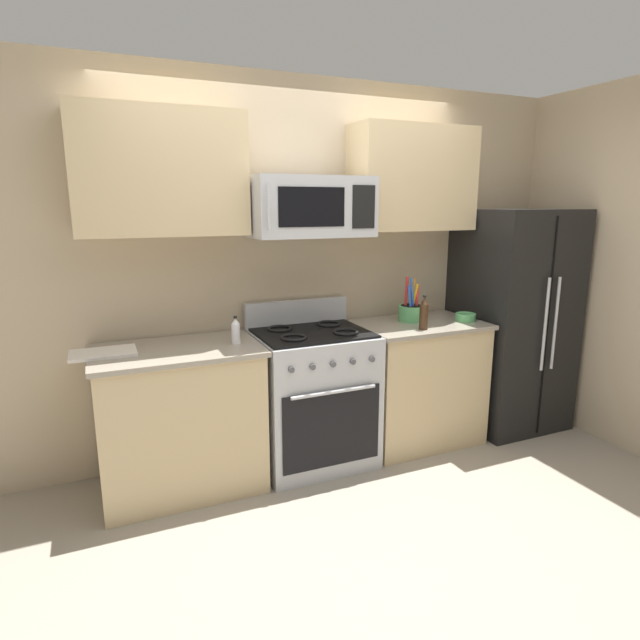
{
  "coord_description": "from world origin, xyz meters",
  "views": [
    {
      "loc": [
        -1.3,
        -2.5,
        1.75
      ],
      "look_at": [
        0.0,
        0.49,
        1.03
      ],
      "focal_mm": 29.33,
      "sensor_mm": 36.0,
      "label": 1
    }
  ],
  "objects_px": {
    "refrigerator": "(512,320)",
    "cutting_board": "(103,353)",
    "utensil_crock": "(412,312)",
    "microwave": "(310,207)",
    "bottle_soy": "(424,314)",
    "range_oven": "(312,396)",
    "prep_bowl": "(465,317)",
    "bottle_vinegar": "(236,331)"
  },
  "relations": [
    {
      "from": "bottle_vinegar",
      "to": "prep_bowl",
      "type": "distance_m",
      "value": 1.72
    },
    {
      "from": "utensil_crock",
      "to": "prep_bowl",
      "type": "bearing_deg",
      "value": -24.29
    },
    {
      "from": "bottle_soy",
      "to": "prep_bowl",
      "type": "relative_size",
      "value": 1.58
    },
    {
      "from": "microwave",
      "to": "bottle_soy",
      "type": "relative_size",
      "value": 3.24
    },
    {
      "from": "utensil_crock",
      "to": "refrigerator",
      "type": "bearing_deg",
      "value": -5.91
    },
    {
      "from": "cutting_board",
      "to": "prep_bowl",
      "type": "relative_size",
      "value": 2.41
    },
    {
      "from": "refrigerator",
      "to": "bottle_vinegar",
      "type": "distance_m",
      "value": 2.25
    },
    {
      "from": "refrigerator",
      "to": "prep_bowl",
      "type": "xyz_separation_m",
      "value": [
        -0.52,
        -0.07,
        0.08
      ]
    },
    {
      "from": "cutting_board",
      "to": "bottle_soy",
      "type": "distance_m",
      "value": 2.06
    },
    {
      "from": "bottle_soy",
      "to": "prep_bowl",
      "type": "bearing_deg",
      "value": 12.61
    },
    {
      "from": "range_oven",
      "to": "bottle_soy",
      "type": "relative_size",
      "value": 4.56
    },
    {
      "from": "microwave",
      "to": "bottle_vinegar",
      "type": "bearing_deg",
      "value": -171.92
    },
    {
      "from": "range_oven",
      "to": "cutting_board",
      "type": "height_order",
      "value": "range_oven"
    },
    {
      "from": "bottle_vinegar",
      "to": "prep_bowl",
      "type": "height_order",
      "value": "bottle_vinegar"
    },
    {
      "from": "range_oven",
      "to": "refrigerator",
      "type": "bearing_deg",
      "value": -0.58
    },
    {
      "from": "bottle_vinegar",
      "to": "range_oven",
      "type": "bearing_deg",
      "value": 5.13
    },
    {
      "from": "microwave",
      "to": "range_oven",
      "type": "bearing_deg",
      "value": -89.98
    },
    {
      "from": "microwave",
      "to": "bottle_soy",
      "type": "bearing_deg",
      "value": -16.0
    },
    {
      "from": "refrigerator",
      "to": "utensil_crock",
      "type": "height_order",
      "value": "refrigerator"
    },
    {
      "from": "range_oven",
      "to": "cutting_board",
      "type": "distance_m",
      "value": 1.37
    },
    {
      "from": "range_oven",
      "to": "prep_bowl",
      "type": "distance_m",
      "value": 1.28
    },
    {
      "from": "microwave",
      "to": "utensil_crock",
      "type": "distance_m",
      "value": 1.13
    },
    {
      "from": "prep_bowl",
      "to": "refrigerator",
      "type": "bearing_deg",
      "value": 7.98
    },
    {
      "from": "microwave",
      "to": "utensil_crock",
      "type": "xyz_separation_m",
      "value": [
        0.83,
        0.05,
        -0.76
      ]
    },
    {
      "from": "microwave",
      "to": "bottle_vinegar",
      "type": "xyz_separation_m",
      "value": [
        -0.53,
        -0.08,
        -0.75
      ]
    },
    {
      "from": "cutting_board",
      "to": "bottle_vinegar",
      "type": "bearing_deg",
      "value": -5.85
    },
    {
      "from": "cutting_board",
      "to": "bottle_vinegar",
      "type": "xyz_separation_m",
      "value": [
        0.76,
        -0.08,
        0.07
      ]
    },
    {
      "from": "range_oven",
      "to": "bottle_vinegar",
      "type": "bearing_deg",
      "value": -174.87
    },
    {
      "from": "range_oven",
      "to": "cutting_board",
      "type": "xyz_separation_m",
      "value": [
        -1.29,
        0.03,
        0.44
      ]
    },
    {
      "from": "bottle_vinegar",
      "to": "refrigerator",
      "type": "bearing_deg",
      "value": 0.77
    },
    {
      "from": "utensil_crock",
      "to": "prep_bowl",
      "type": "height_order",
      "value": "utensil_crock"
    },
    {
      "from": "refrigerator",
      "to": "cutting_board",
      "type": "xyz_separation_m",
      "value": [
        -3.0,
        0.05,
        0.06
      ]
    },
    {
      "from": "utensil_crock",
      "to": "bottle_soy",
      "type": "xyz_separation_m",
      "value": [
        -0.08,
        -0.26,
        0.04
      ]
    },
    {
      "from": "refrigerator",
      "to": "cutting_board",
      "type": "height_order",
      "value": "refrigerator"
    },
    {
      "from": "refrigerator",
      "to": "utensil_crock",
      "type": "distance_m",
      "value": 0.9
    },
    {
      "from": "prep_bowl",
      "to": "utensil_crock",
      "type": "bearing_deg",
      "value": 155.71
    },
    {
      "from": "range_oven",
      "to": "microwave",
      "type": "xyz_separation_m",
      "value": [
        -0.0,
        0.03,
        1.26
      ]
    },
    {
      "from": "refrigerator",
      "to": "utensil_crock",
      "type": "bearing_deg",
      "value": 174.09
    },
    {
      "from": "cutting_board",
      "to": "bottle_soy",
      "type": "height_order",
      "value": "bottle_soy"
    },
    {
      "from": "range_oven",
      "to": "utensil_crock",
      "type": "bearing_deg",
      "value": 5.12
    },
    {
      "from": "refrigerator",
      "to": "prep_bowl",
      "type": "height_order",
      "value": "refrigerator"
    },
    {
      "from": "utensil_crock",
      "to": "cutting_board",
      "type": "height_order",
      "value": "utensil_crock"
    }
  ]
}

